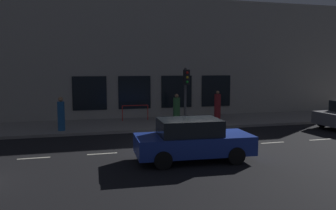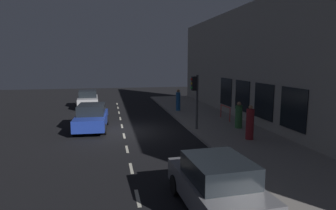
# 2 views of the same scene
# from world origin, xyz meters

# --- Properties ---
(ground_plane) EXTENTS (60.00, 60.00, 0.00)m
(ground_plane) POSITION_xyz_m (0.00, 0.00, 0.00)
(ground_plane) COLOR black
(sidewalk) EXTENTS (4.50, 32.00, 0.15)m
(sidewalk) POSITION_xyz_m (6.25, 0.00, 0.07)
(sidewalk) COLOR gray
(sidewalk) RESTS_ON ground
(building_facade) EXTENTS (0.65, 32.00, 8.11)m
(building_facade) POSITION_xyz_m (8.80, 0.00, 4.05)
(building_facade) COLOR gray
(building_facade) RESTS_ON ground
(lane_centre_line) EXTENTS (0.12, 27.20, 0.01)m
(lane_centre_line) POSITION_xyz_m (0.00, -1.00, 0.00)
(lane_centre_line) COLOR beige
(lane_centre_line) RESTS_ON ground
(traffic_light) EXTENTS (0.49, 0.32, 3.31)m
(traffic_light) POSITION_xyz_m (4.32, -0.76, 2.42)
(traffic_light) COLOR #424244
(traffic_light) RESTS_ON sidewalk
(parked_car_0) EXTENTS (2.07, 4.00, 1.58)m
(parked_car_0) POSITION_xyz_m (2.13, -10.00, 0.79)
(parked_car_0) COLOR slate
(parked_car_0) RESTS_ON ground
(parked_car_1) EXTENTS (2.06, 4.41, 1.58)m
(parked_car_1) POSITION_xyz_m (-1.88, 1.00, 0.79)
(parked_car_1) COLOR #1E389E
(parked_car_1) RESTS_ON ground
(parked_car_2) EXTENTS (2.00, 4.11, 1.58)m
(parked_car_2) POSITION_xyz_m (-2.70, 10.20, 0.79)
(parked_car_2) COLOR #B7B7BC
(parked_car_2) RESTS_ON ground
(pedestrian_0) EXTENTS (0.49, 0.49, 1.80)m
(pedestrian_0) POSITION_xyz_m (4.91, 5.97, 0.99)
(pedestrian_0) COLOR #1E5189
(pedestrian_0) RESTS_ON sidewalk
(pedestrian_1) EXTENTS (0.55, 0.55, 1.84)m
(pedestrian_1) POSITION_xyz_m (6.48, -3.61, 0.99)
(pedestrian_1) COLOR maroon
(pedestrian_1) RESTS_ON sidewalk
(pedestrian_2) EXTENTS (0.55, 0.55, 1.64)m
(pedestrian_2) POSITION_xyz_m (7.07, -1.03, 0.89)
(pedestrian_2) COLOR #336B38
(pedestrian_2) RESTS_ON sidewalk
(red_railing) EXTENTS (0.05, 1.67, 0.97)m
(red_railing) POSITION_xyz_m (7.30, 1.62, 0.84)
(red_railing) COLOR red
(red_railing) RESTS_ON sidewalk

